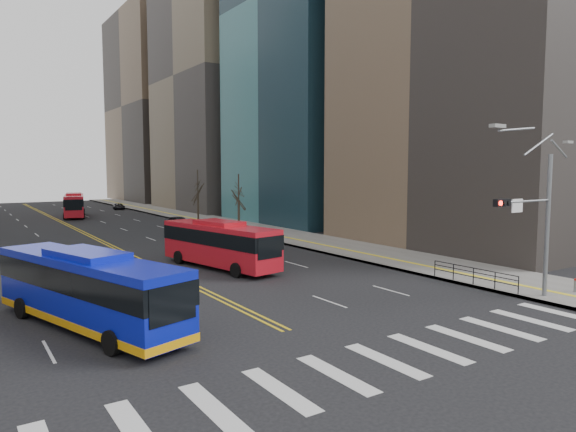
% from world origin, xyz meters
% --- Properties ---
extents(ground, '(220.00, 220.00, 0.00)m').
position_xyz_m(ground, '(0.00, 0.00, 0.00)').
color(ground, black).
extents(sidewalk_right, '(7.00, 130.00, 0.15)m').
position_xyz_m(sidewalk_right, '(17.50, 45.00, 0.07)').
color(sidewalk_right, gray).
rests_on(sidewalk_right, ground).
extents(crosswalk, '(26.70, 4.00, 0.01)m').
position_xyz_m(crosswalk, '(0.00, 0.00, 0.01)').
color(crosswalk, silver).
rests_on(crosswalk, ground).
extents(centerline, '(0.55, 100.00, 0.01)m').
position_xyz_m(centerline, '(0.00, 55.00, 0.01)').
color(centerline, gold).
rests_on(centerline, ground).
extents(office_towers, '(83.00, 134.00, 58.00)m').
position_xyz_m(office_towers, '(0.12, 68.51, 23.92)').
color(office_towers, '#97979A').
rests_on(office_towers, ground).
extents(signal_mast, '(5.37, 0.37, 9.39)m').
position_xyz_m(signal_mast, '(13.77, 2.00, 4.86)').
color(signal_mast, gray).
rests_on(signal_mast, ground).
extents(pedestrian_railing, '(0.06, 6.06, 1.02)m').
position_xyz_m(pedestrian_railing, '(14.30, 6.00, 0.82)').
color(pedestrian_railing, black).
rests_on(pedestrian_railing, sidewalk_right).
extents(street_trees, '(35.20, 47.20, 7.60)m').
position_xyz_m(street_trees, '(-7.18, 34.55, 4.87)').
color(street_trees, black).
rests_on(street_trees, ground).
extents(blue_bus, '(6.15, 12.44, 3.55)m').
position_xyz_m(blue_bus, '(-7.28, 10.31, 1.86)').
color(blue_bus, '#0C18B8').
rests_on(blue_bus, ground).
extents(red_bus_near, '(4.62, 11.20, 3.47)m').
position_xyz_m(red_bus_near, '(3.86, 19.94, 1.93)').
color(red_bus_near, red).
rests_on(red_bus_near, ground).
extents(red_bus_far, '(4.87, 11.72, 3.62)m').
position_xyz_m(red_bus_far, '(3.00, 68.18, 2.01)').
color(red_bus_far, red).
rests_on(red_bus_far, ground).
extents(car_dark_mid, '(2.77, 4.76, 1.52)m').
position_xyz_m(car_dark_mid, '(10.58, 45.15, 0.76)').
color(car_dark_mid, black).
rests_on(car_dark_mid, ground).
extents(car_dark_far, '(2.39, 4.10, 1.07)m').
position_xyz_m(car_dark_far, '(12.50, 79.19, 0.54)').
color(car_dark_far, black).
rests_on(car_dark_far, ground).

